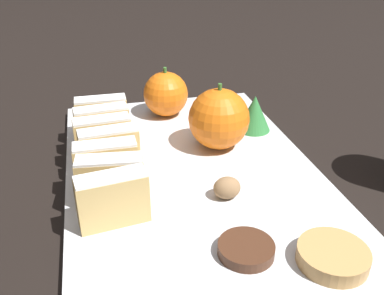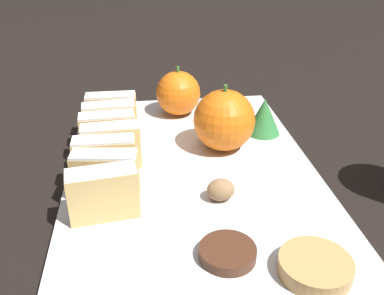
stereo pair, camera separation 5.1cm
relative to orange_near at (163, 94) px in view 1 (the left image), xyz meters
The scene contains 15 objects.
ground_plane 0.18m from the orange_near, 88.51° to the right, with size 6.00×6.00×0.00m, color black.
serving_platter 0.17m from the orange_near, 88.51° to the right, with size 0.30×0.46×0.01m.
stollen_slice_front 0.27m from the orange_near, 110.80° to the right, with size 0.07×0.03×0.06m.
stollen_slice_second 0.24m from the orange_near, 113.54° to the right, with size 0.07×0.03×0.06m.
stollen_slice_third 0.21m from the orange_near, 117.86° to the right, with size 0.07×0.02×0.06m.
stollen_slice_fourth 0.17m from the orange_near, 121.39° to the right, with size 0.07×0.03×0.06m.
stollen_slice_fifth 0.15m from the orange_near, 129.86° to the right, with size 0.07×0.03×0.06m.
stollen_slice_sixth 0.13m from the orange_near, 139.49° to the right, with size 0.07×0.03×0.06m.
stollen_slice_back 0.11m from the orange_near, 153.05° to the right, with size 0.07×0.02×0.06m.
orange_near is the anchor object (origin of this frame).
orange_far 0.13m from the orange_near, 66.16° to the right, with size 0.08×0.08×0.09m.
walnut 0.24m from the orange_near, 83.41° to the right, with size 0.03×0.02×0.02m.
chocolate_cookie 0.33m from the orange_near, 87.01° to the right, with size 0.05×0.05×0.01m.
gingerbread_cookie 0.37m from the orange_near, 76.16° to the right, with size 0.06×0.06×0.01m.
evergreen_sprig 0.14m from the orange_near, 35.15° to the right, with size 0.05×0.05×0.05m.
Camera 1 is at (-0.11, -0.43, 0.28)m, focal length 40.00 mm.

